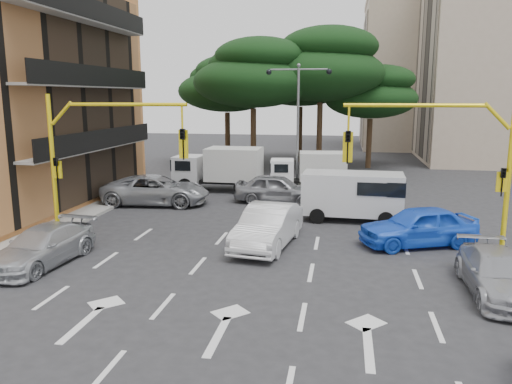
% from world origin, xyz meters
% --- Properties ---
extents(ground, '(120.00, 120.00, 0.00)m').
position_xyz_m(ground, '(0.00, 0.00, 0.00)').
color(ground, '#28282B').
rests_on(ground, ground).
extents(median_strip, '(1.40, 6.00, 0.15)m').
position_xyz_m(median_strip, '(0.00, 16.00, 0.07)').
color(median_strip, gray).
rests_on(median_strip, ground).
extents(apartment_beige_far, '(16.20, 12.15, 16.70)m').
position_xyz_m(apartment_beige_far, '(12.95, 44.00, 8.35)').
color(apartment_beige_far, tan).
rests_on(apartment_beige_far, ground).
extents(pine_left_near, '(9.15, 9.15, 10.23)m').
position_xyz_m(pine_left_near, '(-3.94, 21.96, 7.60)').
color(pine_left_near, '#382616').
rests_on(pine_left_near, ground).
extents(pine_center, '(9.98, 9.98, 11.16)m').
position_xyz_m(pine_center, '(1.06, 23.96, 8.30)').
color(pine_center, '#382616').
rests_on(pine_center, ground).
extents(pine_left_far, '(8.32, 8.32, 9.30)m').
position_xyz_m(pine_left_far, '(-6.94, 25.96, 6.91)').
color(pine_left_far, '#382616').
rests_on(pine_left_far, ground).
extents(pine_right, '(7.49, 7.49, 8.37)m').
position_xyz_m(pine_right, '(5.06, 25.96, 6.22)').
color(pine_right, '#382616').
rests_on(pine_right, ground).
extents(pine_back, '(9.15, 9.15, 10.23)m').
position_xyz_m(pine_back, '(-0.94, 28.96, 7.60)').
color(pine_back, '#382616').
rests_on(pine_back, ground).
extents(signal_mast_right, '(5.79, 0.37, 6.00)m').
position_xyz_m(signal_mast_right, '(6.80, 1.99, 3.88)').
color(signal_mast_right, yellow).
rests_on(signal_mast_right, ground).
extents(signal_mast_left, '(5.79, 0.37, 6.00)m').
position_xyz_m(signal_mast_left, '(-6.80, 1.99, 3.88)').
color(signal_mast_left, yellow).
rests_on(signal_mast_left, ground).
extents(street_lamp_center, '(4.16, 0.36, 7.77)m').
position_xyz_m(street_lamp_center, '(0.00, 16.00, 5.43)').
color(street_lamp_center, slate).
rests_on(street_lamp_center, median_strip).
extents(car_white_hatch, '(2.41, 5.19, 1.65)m').
position_xyz_m(car_white_hatch, '(0.08, 2.74, 0.82)').
color(car_white_hatch, silver).
rests_on(car_white_hatch, ground).
extents(car_blue_compact, '(5.06, 3.49, 1.60)m').
position_xyz_m(car_blue_compact, '(6.00, 3.89, 0.80)').
color(car_blue_compact, blue).
rests_on(car_blue_compact, ground).
extents(car_silver_wagon, '(2.30, 4.78, 1.34)m').
position_xyz_m(car_silver_wagon, '(-7.48, -0.82, 0.67)').
color(car_silver_wagon, '#ABAEB4').
rests_on(car_silver_wagon, ground).
extents(car_silver_cross_a, '(6.05, 3.20, 1.62)m').
position_xyz_m(car_silver_cross_a, '(-7.18, 9.43, 0.81)').
color(car_silver_cross_a, '#9A9DA2').
rests_on(car_silver_cross_a, ground).
extents(car_silver_cross_b, '(4.78, 2.04, 1.61)m').
position_xyz_m(car_silver_cross_b, '(-0.65, 10.99, 0.80)').
color(car_silver_cross_b, gray).
rests_on(car_silver_cross_b, ground).
extents(car_silver_parked, '(1.83, 4.50, 1.31)m').
position_xyz_m(car_silver_parked, '(7.67, -0.92, 0.65)').
color(car_silver_parked, '#A5A6AD').
rests_on(car_silver_parked, ground).
extents(van_white, '(4.79, 2.31, 2.36)m').
position_xyz_m(van_white, '(3.44, 7.69, 1.18)').
color(van_white, silver).
rests_on(van_white, ground).
extents(box_truck_a, '(5.60, 2.43, 2.74)m').
position_xyz_m(box_truck_a, '(-4.77, 14.00, 1.37)').
color(box_truck_a, silver).
rests_on(box_truck_a, ground).
extents(box_truck_b, '(5.05, 2.56, 2.39)m').
position_xyz_m(box_truck_b, '(0.79, 15.50, 1.20)').
color(box_truck_b, white).
rests_on(box_truck_b, ground).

